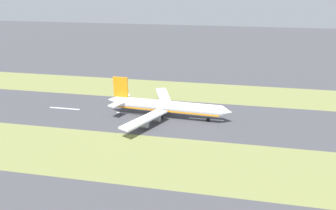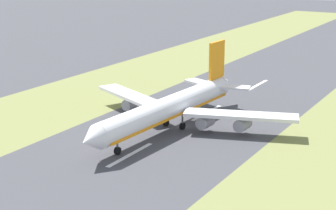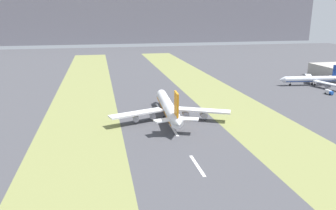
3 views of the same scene
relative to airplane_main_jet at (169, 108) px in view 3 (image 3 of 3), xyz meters
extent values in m
plane|color=#424247|center=(-1.33, -3.19, -6.02)|extent=(800.00, 800.00, 0.00)
cube|color=olive|center=(-46.33, -3.19, -6.02)|extent=(40.00, 600.00, 0.01)
cube|color=olive|center=(43.67, -3.19, -6.02)|extent=(40.00, 600.00, 0.01)
cube|color=silver|center=(-1.33, -58.10, -6.01)|extent=(1.20, 18.00, 0.01)
cube|color=silver|center=(-1.33, -18.10, -6.01)|extent=(1.20, 18.00, 0.01)
cube|color=silver|center=(-1.33, 21.90, -6.01)|extent=(1.20, 18.00, 0.01)
cylinder|color=white|center=(0.11, 1.90, 0.18)|extent=(9.24, 56.25, 6.00)
cone|color=white|center=(1.88, 32.35, 0.18)|extent=(6.16, 5.33, 5.88)
cone|color=white|center=(-1.69, -29.05, 0.98)|extent=(5.44, 6.29, 5.10)
cube|color=orange|center=(0.11, 1.90, -1.47)|extent=(8.81, 54.00, 0.70)
cube|color=white|center=(-17.78, -4.29, -0.72)|extent=(29.39, 14.97, 0.90)
cube|color=white|center=(17.16, -6.32, -0.72)|extent=(28.78, 17.83, 0.90)
cylinder|color=#93939E|center=(-9.11, -1.57, -3.17)|extent=(3.47, 4.98, 3.20)
cylinder|color=#93939E|center=(-18.29, -4.54, -3.17)|extent=(3.47, 4.98, 3.20)
cylinder|color=#93939E|center=(8.86, -2.61, -3.17)|extent=(3.47, 4.98, 3.20)
cylinder|color=#93939E|center=(17.65, -6.63, -3.17)|extent=(3.47, 4.98, 3.20)
cube|color=orange|center=(-1.40, -24.05, 8.68)|extent=(1.26, 8.03, 11.00)
cube|color=white|center=(-6.89, -23.74, 1.18)|extent=(10.79, 6.79, 0.60)
cube|color=white|center=(4.09, -24.37, 1.18)|extent=(10.92, 7.74, 0.60)
cylinder|color=#59595E|center=(1.34, 23.15, -3.52)|extent=(0.50, 0.50, 3.20)
cylinder|color=black|center=(1.34, 23.15, -5.12)|extent=(1.00, 1.85, 1.80)
cylinder|color=#59595E|center=(-2.66, -0.94, -3.52)|extent=(0.50, 0.50, 3.20)
cylinder|color=black|center=(-2.66, -0.94, -5.12)|extent=(1.00, 1.85, 1.80)
cylinder|color=#59595E|center=(2.53, -1.24, -3.52)|extent=(0.50, 0.50, 3.20)
cylinder|color=black|center=(2.53, -1.24, -5.12)|extent=(1.00, 1.85, 1.80)
cylinder|color=silver|center=(127.93, 60.14, -1.15)|extent=(44.23, 9.96, 4.71)
cone|color=silver|center=(104.15, 63.02, -1.15)|extent=(4.45, 5.06, 4.62)
cube|color=navy|center=(127.93, 60.14, -2.45)|extent=(42.46, 9.52, 0.55)
cube|color=silver|center=(131.91, 45.81, -1.86)|extent=(10.48, 23.22, 0.71)
cube|color=silver|center=(135.21, 73.10, -1.86)|extent=(15.13, 22.22, 0.71)
cylinder|color=#93939E|center=(130.20, 52.74, -3.78)|extent=(4.04, 2.95, 2.51)
cylinder|color=#93939E|center=(132.08, 45.39, -3.78)|extent=(4.04, 2.95, 2.51)
cylinder|color=#93939E|center=(131.90, 66.78, -3.78)|extent=(4.04, 2.95, 2.51)
cylinder|color=#93939E|center=(135.48, 73.47, -3.78)|extent=(4.04, 2.95, 2.51)
cube|color=silver|center=(148.72, 61.97, -0.37)|extent=(6.44, 8.58, 0.47)
cylinder|color=#59595E|center=(111.34, 62.15, -4.06)|extent=(0.39, 0.39, 2.51)
cylinder|color=black|center=(111.34, 62.15, -5.31)|extent=(1.49, 0.87, 1.41)
cylinder|color=#59595E|center=(130.02, 57.83, -4.06)|extent=(0.39, 0.39, 2.51)
cylinder|color=black|center=(130.02, 57.83, -5.31)|extent=(1.49, 0.87, 1.41)
cylinder|color=#59595E|center=(130.51, 61.88, -4.06)|extent=(0.39, 0.39, 2.51)
cylinder|color=black|center=(130.51, 61.88, -5.31)|extent=(1.49, 0.87, 1.41)
cube|color=#1E51B2|center=(121.89, 27.91, -4.52)|extent=(2.48, 2.31, 2.00)
cube|color=silver|center=(121.43, 30.87, -4.22)|extent=(2.79, 4.29, 2.60)
cylinder|color=black|center=(122.98, 28.08, -5.52)|extent=(0.50, 1.04, 1.00)
cylinder|color=black|center=(120.81, 27.74, -5.52)|extent=(0.50, 1.04, 1.00)
cylinder|color=black|center=(122.34, 32.23, -5.52)|extent=(0.50, 1.04, 1.00)
cylinder|color=black|center=(120.16, 31.89, -5.52)|extent=(0.50, 1.04, 1.00)
cube|color=gray|center=(-1.33, 516.81, 36.59)|extent=(800.00, 120.00, 85.22)
camera|label=1|loc=(156.53, 33.24, 60.59)|focal=35.00mm
camera|label=2|loc=(-70.72, 123.43, 40.27)|focal=60.00mm
camera|label=3|loc=(-35.13, -165.11, 48.84)|focal=35.00mm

